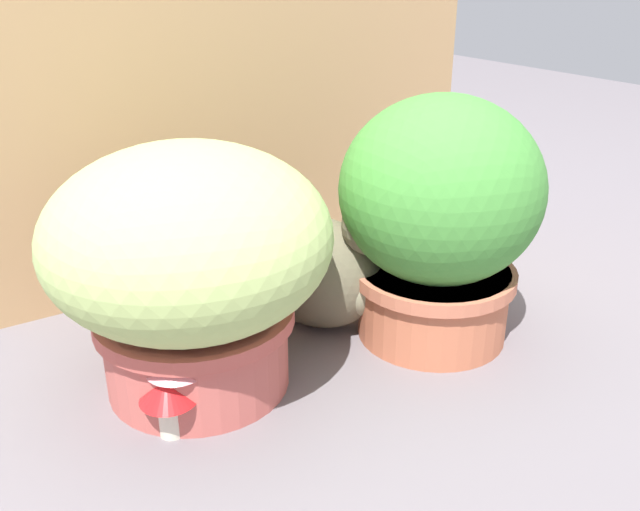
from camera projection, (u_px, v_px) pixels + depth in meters
The scene contains 7 objects.
ground_plane at pixel (345, 363), 1.22m from camera, with size 6.00×6.00×0.00m, color slate.
cardboard_backdrop at pixel (248, 68), 1.44m from camera, with size 1.14×0.03×0.89m, color tan.
grass_planter at pixel (190, 260), 1.07m from camera, with size 0.45×0.45×0.41m.
leafy_planter at pixel (438, 215), 1.22m from camera, with size 0.36×0.36×0.45m.
cat at pixel (325, 268), 1.30m from camera, with size 0.28×0.38×0.32m.
mushroom_ornament_red at pixel (168, 393), 1.01m from camera, with size 0.09×0.09×0.11m.
mushroom_ornament_pink at pixel (177, 369), 1.01m from camera, with size 0.09×0.09×0.14m.
Camera 1 is at (-0.60, -0.85, 0.66)m, focal length 38.48 mm.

